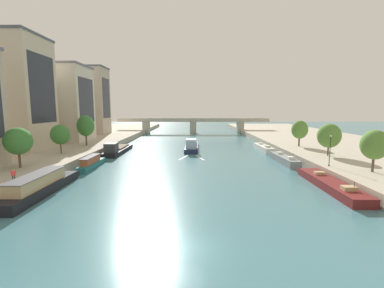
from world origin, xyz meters
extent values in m
plane|color=#42757F|center=(0.00, 0.00, 0.00)|extent=(400.00, 400.00, 0.00)
cube|color=#B2A893|center=(-38.43, 55.00, 0.84)|extent=(36.00, 170.00, 1.68)
cube|color=#B2A893|center=(38.43, 55.00, 0.84)|extent=(36.00, 170.00, 1.68)
cube|color=#1E284C|center=(-0.15, 50.92, 0.49)|extent=(3.52, 17.51, 0.98)
cube|color=#1E284C|center=(-0.02, 60.00, 0.59)|extent=(3.12, 1.26, 0.85)
cube|color=#1E284C|center=(-0.15, 50.92, 1.01)|extent=(3.58, 17.51, 0.06)
cube|color=#9EBCD6|center=(-0.24, 44.98, 2.14)|extent=(2.50, 3.53, 2.21)
cube|color=black|center=(-0.21, 46.73, 2.48)|extent=(1.96, 0.06, 0.62)
cube|color=brown|center=(-0.13, 52.66, 1.22)|extent=(2.68, 9.12, 0.36)
cylinder|color=#232328|center=(0.26, 45.67, 1.59)|extent=(0.07, 0.07, 1.10)
cube|color=silver|center=(1.75, 37.86, 0.01)|extent=(1.92, 5.88, 0.03)
cube|color=silver|center=(-1.85, 37.91, 0.01)|extent=(2.08, 5.85, 0.03)
cube|color=black|center=(-18.69, 12.87, 0.58)|extent=(2.91, 14.83, 1.16)
cube|color=black|center=(-18.74, 20.62, 0.70)|extent=(2.68, 1.26, 0.95)
cube|color=black|center=(-18.69, 12.87, 1.19)|extent=(2.97, 14.83, 0.06)
cube|color=tan|center=(-18.68, 12.13, 1.93)|extent=(2.37, 9.50, 1.42)
cube|color=#4C4C51|center=(-18.68, 12.13, 2.69)|extent=(2.54, 9.78, 0.08)
cylinder|color=#232328|center=(-18.24, 8.43, 1.77)|extent=(0.07, 0.07, 1.10)
cube|color=#23666B|center=(-18.07, 27.77, 0.46)|extent=(1.80, 9.73, 0.92)
cube|color=#23666B|center=(-18.12, 32.98, 0.55)|extent=(1.62, 1.22, 0.82)
cube|color=#23666B|center=(-18.07, 27.77, 0.95)|extent=(1.83, 9.74, 0.06)
cube|color=#9E5133|center=(-18.07, 27.29, 1.55)|extent=(1.45, 6.23, 1.14)
cube|color=#4C4C51|center=(-18.07, 27.29, 2.16)|extent=(1.56, 6.42, 0.08)
cylinder|color=#232328|center=(-17.79, 24.86, 1.53)|extent=(0.07, 0.07, 1.10)
cube|color=black|center=(-18.03, 44.62, 0.45)|extent=(3.38, 15.99, 0.90)
cube|color=black|center=(-18.09, 52.95, 0.54)|extent=(3.12, 1.22, 0.81)
cube|color=black|center=(-18.03, 44.62, 0.93)|extent=(3.45, 15.99, 0.06)
cube|color=#38383D|center=(-17.99, 39.19, 1.99)|extent=(2.48, 3.21, 2.05)
cube|color=black|center=(-18.00, 40.79, 2.30)|extent=(1.97, 0.04, 0.57)
cube|color=brown|center=(-18.04, 46.21, 1.14)|extent=(2.61, 8.32, 0.36)
cylinder|color=#232328|center=(-17.51, 39.83, 1.51)|extent=(0.07, 0.07, 1.10)
cube|color=maroon|center=(18.77, 15.46, 0.53)|extent=(2.98, 15.20, 1.05)
cube|color=maroon|center=(18.84, 23.39, 0.63)|extent=(2.71, 1.25, 0.89)
cube|color=maroon|center=(18.77, 15.46, 1.08)|extent=(3.04, 15.20, 0.06)
cube|color=tan|center=(18.80, 18.80, 1.31)|extent=(1.43, 0.91, 0.40)
cube|color=tan|center=(18.73, 11.21, 1.35)|extent=(1.57, 1.11, 0.48)
cylinder|color=#232328|center=(19.15, 10.91, 1.66)|extent=(0.07, 0.07, 1.10)
cube|color=gray|center=(18.30, 32.63, 0.64)|extent=(2.56, 11.60, 1.28)
cube|color=gray|center=(18.06, 38.74, 0.77)|extent=(2.05, 1.34, 1.01)
cube|color=gray|center=(18.30, 32.63, 1.31)|extent=(2.60, 11.60, 0.06)
cube|color=white|center=(18.20, 35.17, 1.54)|extent=(1.09, 0.94, 0.40)
cube|color=white|center=(18.43, 29.41, 1.58)|extent=(1.20, 1.14, 0.48)
cylinder|color=#232328|center=(18.75, 29.19, 1.89)|extent=(0.07, 0.07, 1.10)
cube|color=silver|center=(18.20, 48.04, 0.62)|extent=(2.68, 11.55, 1.23)
cube|color=silver|center=(17.96, 54.12, 0.74)|extent=(2.16, 1.34, 0.98)
cube|color=silver|center=(18.20, 48.04, 1.26)|extent=(2.73, 11.55, 0.06)
cube|color=beige|center=(18.10, 50.56, 1.49)|extent=(1.15, 0.94, 0.40)
cube|color=beige|center=(18.33, 44.83, 1.53)|extent=(1.27, 1.15, 0.48)
cylinder|color=#232328|center=(18.68, 44.62, 1.84)|extent=(0.07, 0.07, 1.10)
cylinder|color=brown|center=(-26.11, 20.38, 3.16)|extent=(0.34, 0.34, 2.95)
ellipsoid|color=#387533|center=(-26.11, 20.38, 5.76)|extent=(4.00, 4.00, 4.10)
cylinder|color=brown|center=(-26.07, 32.93, 3.07)|extent=(0.25, 0.25, 2.79)
ellipsoid|color=#387533|center=(-26.07, 32.93, 5.54)|extent=(3.65, 3.65, 3.89)
cylinder|color=brown|center=(-26.06, 45.44, 3.38)|extent=(0.36, 0.36, 3.40)
ellipsoid|color=#387533|center=(-26.06, 45.44, 6.49)|extent=(4.11, 4.11, 5.13)
cylinder|color=brown|center=(25.92, 18.03, 3.06)|extent=(0.32, 0.32, 2.76)
ellipsoid|color=#568438|center=(25.92, 18.03, 5.59)|extent=(3.69, 3.69, 4.18)
cylinder|color=brown|center=(26.18, 31.30, 2.96)|extent=(0.27, 0.27, 2.57)
ellipsoid|color=#568438|center=(26.18, 31.30, 5.51)|extent=(4.31, 4.31, 4.60)
cylinder|color=brown|center=(25.67, 44.22, 3.07)|extent=(0.36, 0.36, 2.78)
ellipsoid|color=#568438|center=(25.67, 44.22, 5.66)|extent=(3.78, 3.78, 4.38)
cylinder|color=black|center=(21.74, 21.98, 3.98)|extent=(0.11, 0.11, 4.59)
sphere|color=#EAE5C6|center=(21.74, 21.98, 6.41)|extent=(0.28, 0.28, 0.28)
cylinder|color=black|center=(21.74, 21.98, 1.78)|extent=(0.22, 0.22, 0.20)
cube|color=beige|center=(-37.01, 37.99, 13.57)|extent=(10.67, 11.86, 23.78)
cube|color=#4C515B|center=(-37.01, 37.99, 25.71)|extent=(10.99, 12.21, 0.50)
cube|color=#232833|center=(-31.65, 37.99, 14.76)|extent=(0.04, 9.49, 14.27)
cube|color=beige|center=(-37.01, 55.04, 11.82)|extent=(15.34, 12.31, 20.29)
cube|color=slate|center=(-37.01, 55.04, 22.22)|extent=(15.80, 12.68, 0.50)
cube|color=#232833|center=(-29.32, 55.04, 12.84)|extent=(0.04, 9.85, 12.17)
cube|color=#B2A38E|center=(-37.01, 75.00, 13.09)|extent=(13.20, 9.35, 22.83)
cube|color=#4C515B|center=(-37.01, 75.00, 24.76)|extent=(13.59, 9.63, 0.50)
cube|color=#232833|center=(-30.39, 75.00, 14.24)|extent=(0.04, 7.48, 13.70)
cube|color=#ADA899|center=(0.00, 96.14, 5.31)|extent=(64.86, 4.40, 0.60)
cube|color=#ADA899|center=(0.00, 94.14, 6.06)|extent=(64.86, 0.30, 0.90)
cube|color=#ADA899|center=(0.00, 98.14, 6.06)|extent=(64.86, 0.30, 0.90)
cube|color=#ADA899|center=(-20.43, 96.14, 2.50)|extent=(2.80, 3.60, 5.01)
cube|color=#ADA899|center=(0.00, 96.14, 2.50)|extent=(2.80, 3.60, 5.01)
cube|color=#ADA899|center=(20.43, 96.14, 2.50)|extent=(2.80, 3.60, 5.01)
cylinder|color=#2D2D38|center=(-21.76, 12.34, 2.10)|extent=(0.13, 0.13, 0.84)
cylinder|color=#2D2D38|center=(-21.58, 12.43, 2.10)|extent=(0.13, 0.13, 0.84)
cube|color=#DB3838|center=(-21.67, 12.38, 2.80)|extent=(0.39, 0.33, 0.56)
sphere|color=#9E7051|center=(-21.67, 12.38, 3.20)|extent=(0.21, 0.21, 0.21)
cylinder|color=#DB3838|center=(-21.87, 12.29, 2.80)|extent=(0.09, 0.09, 0.54)
cylinder|color=#DB3838|center=(-21.47, 12.48, 2.80)|extent=(0.09, 0.09, 0.54)
camera|label=1|loc=(0.53, -19.19, 10.64)|focal=24.87mm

